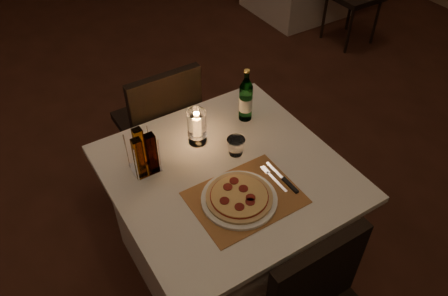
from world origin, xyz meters
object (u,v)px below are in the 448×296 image
pizza (239,196)px  water_bottle (246,100)px  chair_far (161,119)px  hurricane_candle (197,125)px  main_table (226,221)px  tumbler (236,146)px  plate (239,199)px

pizza → water_bottle: water_bottle is taller
chair_far → pizza: bearing=-93.2°
hurricane_candle → chair_far: bearing=88.4°
pizza → main_table: bearing=74.4°
pizza → tumbler: bearing=59.7°
hurricane_candle → plate: bearing=-95.0°
chair_far → plate: bearing=-93.2°
pizza → tumbler: 0.29m
main_table → plate: plate is taller
hurricane_candle → main_table: bearing=-86.8°
main_table → tumbler: 0.43m
tumbler → water_bottle: bearing=46.7°
plate → pizza: (-0.00, 0.00, 0.02)m
plate → tumbler: (0.15, 0.25, 0.03)m
chair_far → hurricane_candle: size_ratio=5.07×
main_table → water_bottle: water_bottle is taller
plate → water_bottle: 0.56m
main_table → hurricane_candle: 0.53m
plate → hurricane_candle: hurricane_candle is taller
main_table → plate: size_ratio=3.12×
pizza → plate: bearing=-42.6°
pizza → tumbler: (0.15, 0.25, 0.02)m
chair_far → plate: (-0.05, -0.89, 0.20)m
chair_far → hurricane_candle: (-0.01, -0.48, 0.29)m
chair_far → water_bottle: size_ratio=3.15×
plate → water_bottle: size_ratio=1.12×
main_table → tumbler: (0.10, 0.07, 0.41)m
plate → tumbler: bearing=59.7°
plate → pizza: size_ratio=1.14×
main_table → hurricane_candle: bearing=93.2°
chair_far → tumbler: 0.69m
plate → hurricane_candle: bearing=85.0°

